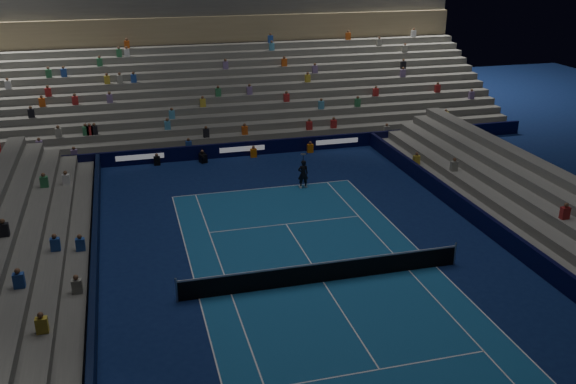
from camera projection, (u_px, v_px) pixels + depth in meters
The scene contains 9 objects.
ground at pixel (323, 282), 28.03m from camera, with size 90.00×90.00×0.00m, color #0C1B4C.
court_surface at pixel (323, 282), 28.03m from camera, with size 10.97×23.77×0.01m, color #19538B.
sponsor_barrier_far at pixel (242, 149), 44.48m from camera, with size 44.00×0.25×1.00m, color black.
sponsor_barrier_east at pixel (517, 247), 30.18m from camera, with size 0.25×37.00×1.00m, color black.
sponsor_barrier_west at pixel (94, 302), 25.51m from camera, with size 0.25×37.00×1.00m, color black.
grandstand_main at pixel (219, 82), 51.87m from camera, with size 44.00×15.20×11.20m.
tennis_net at pixel (323, 272), 27.84m from camera, with size 12.90×0.10×1.10m.
tennis_player at pixel (303, 174), 38.56m from camera, with size 0.64×0.42×1.76m, color black.
broadcast_camera at pixel (203, 158), 43.18m from camera, with size 0.56×0.94×0.58m.
Camera 1 is at (-7.88, -23.39, 13.95)m, focal length 39.61 mm.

